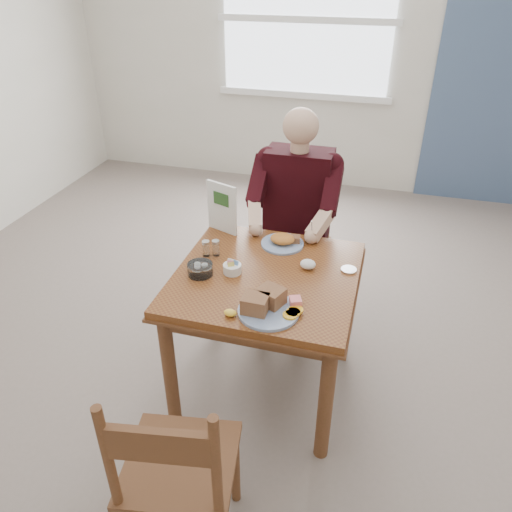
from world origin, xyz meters
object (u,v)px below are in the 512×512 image
(chair_near, at_px, (177,472))
(chair_far, at_px, (296,244))
(table, at_px, (266,292))
(near_plate, at_px, (267,305))
(diner, at_px, (296,204))
(far_plate, at_px, (283,241))

(chair_near, bearing_deg, chair_far, 87.41)
(chair_far, relative_size, chair_near, 1.00)
(table, relative_size, near_plate, 2.90)
(chair_near, bearing_deg, table, 85.32)
(chair_far, bearing_deg, chair_near, -92.59)
(diner, bearing_deg, table, -90.00)
(chair_near, height_order, near_plate, chair_near)
(chair_near, distance_m, diner, 1.73)
(table, relative_size, chair_far, 0.97)
(chair_far, xyz_separation_m, diner, (0.00, -0.09, 0.33))
(chair_near, relative_size, far_plate, 3.46)
(diner, height_order, far_plate, diner)
(near_plate, bearing_deg, table, 105.51)
(chair_far, relative_size, diner, 0.69)
(chair_far, bearing_deg, near_plate, -85.76)
(chair_near, height_order, far_plate, chair_near)
(chair_near, height_order, diner, diner)
(far_plate, bearing_deg, chair_far, 91.95)
(near_plate, bearing_deg, chair_far, 94.24)
(diner, distance_m, near_plate, 1.00)
(table, distance_m, diner, 0.73)
(far_plate, bearing_deg, diner, 92.39)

